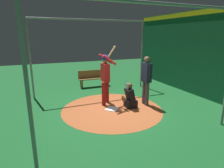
# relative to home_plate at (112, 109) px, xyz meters

# --- Properties ---
(ground_plane) EXTENTS (25.61, 25.61, 0.00)m
(ground_plane) POSITION_rel_home_plate_xyz_m (0.00, 0.00, -0.01)
(ground_plane) COLOR #195B28
(dirt_circle) EXTENTS (3.64, 3.64, 0.01)m
(dirt_circle) POSITION_rel_home_plate_xyz_m (0.00, 0.00, -0.01)
(dirt_circle) COLOR #AD562D
(dirt_circle) RESTS_ON ground
(home_plate) EXTENTS (0.59, 0.59, 0.01)m
(home_plate) POSITION_rel_home_plate_xyz_m (0.00, 0.00, 0.00)
(home_plate) COLOR white
(home_plate) RESTS_ON dirt_circle
(batter) EXTENTS (0.68, 0.49, 2.24)m
(batter) POSITION_rel_home_plate_xyz_m (0.00, -0.64, 1.18)
(batter) COLOR maroon
(batter) RESTS_ON ground
(catcher) EXTENTS (0.58, 0.40, 0.94)m
(catcher) POSITION_rel_home_plate_xyz_m (-0.68, 0.07, 0.36)
(catcher) COLOR black
(catcher) RESTS_ON ground
(umpire) EXTENTS (0.23, 0.49, 1.87)m
(umpire) POSITION_rel_home_plate_xyz_m (-1.40, 0.02, 1.05)
(umpire) COLOR #4C4C51
(umpire) RESTS_ON ground
(back_wall) EXTENTS (0.22, 9.61, 3.68)m
(back_wall) POSITION_rel_home_plate_xyz_m (-4.21, 0.00, 1.84)
(back_wall) COLOR #145133
(back_wall) RESTS_ON ground
(cage_frame) EXTENTS (5.31, 4.83, 3.31)m
(cage_frame) POSITION_rel_home_plate_xyz_m (0.00, 0.00, 2.24)
(cage_frame) COLOR gray
(cage_frame) RESTS_ON ground
(bench) EXTENTS (1.57, 0.36, 0.85)m
(bench) POSITION_rel_home_plate_xyz_m (-0.32, -3.34, 0.43)
(bench) COLOR olive
(bench) RESTS_ON ground
(baseball_0) EXTENTS (0.07, 0.07, 0.07)m
(baseball_0) POSITION_rel_home_plate_xyz_m (-0.64, 0.21, 0.03)
(baseball_0) COLOR white
(baseball_0) RESTS_ON dirt_circle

